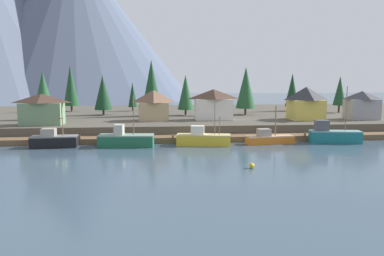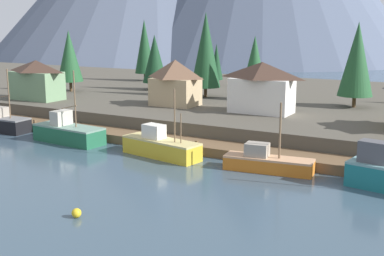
{
  "view_description": "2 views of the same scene",
  "coord_description": "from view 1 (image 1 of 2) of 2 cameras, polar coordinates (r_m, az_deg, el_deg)",
  "views": [
    {
      "loc": [
        -7.16,
        -65.94,
        11.41
      ],
      "look_at": [
        -0.36,
        3.19,
        2.28
      ],
      "focal_mm": 35.66,
      "sensor_mm": 36.0,
      "label": 1
    },
    {
      "loc": [
        28.95,
        -44.82,
        13.57
      ],
      "look_at": [
        1.77,
        3.16,
        2.2
      ],
      "focal_mm": 46.59,
      "sensor_mm": 36.0,
      "label": 2
    }
  ],
  "objects": [
    {
      "name": "channel_buoy",
      "position": [
        49.27,
        8.92,
        -5.58
      ],
      "size": [
        0.7,
        0.7,
        0.7
      ],
      "primitive_type": "sphere",
      "color": "gold",
      "rests_on": "ground_plane"
    },
    {
      "name": "conifer_mid_right",
      "position": [
        106.88,
        14.75,
        5.54
      ],
      "size": [
        3.59,
        3.59,
        10.16
      ],
      "color": "#4C3823",
      "rests_on": "shoreline_bank"
    },
    {
      "name": "conifer_far_right",
      "position": [
        93.86,
        8.04,
        6.0
      ],
      "size": [
        4.73,
        4.73,
        11.61
      ],
      "color": "#4C3823",
      "rests_on": "shoreline_bank"
    },
    {
      "name": "house_grey",
      "position": [
        90.4,
        24.06,
        3.17
      ],
      "size": [
        6.71,
        4.89,
        6.12
      ],
      "color": "gray",
      "rests_on": "shoreline_bank"
    },
    {
      "name": "fishing_boat_orange",
      "position": [
        67.98,
        11.46,
        -1.55
      ],
      "size": [
        8.59,
        3.28,
        6.66
      ],
      "rotation": [
        0.0,
        0.0,
        0.13
      ],
      "color": "#CC6B1E",
      "rests_on": "ground_plane"
    },
    {
      "name": "fishing_boat_yellow",
      "position": [
        65.08,
        1.65,
        -1.61
      ],
      "size": [
        9.41,
        4.12,
        7.35
      ],
      "rotation": [
        0.0,
        0.0,
        -0.17
      ],
      "color": "gold",
      "rests_on": "ground_plane"
    },
    {
      "name": "conifer_back_right",
      "position": [
        91.17,
        -0.97,
        5.36
      ],
      "size": [
        3.76,
        3.76,
        9.66
      ],
      "color": "#4C3823",
      "rests_on": "shoreline_bank"
    },
    {
      "name": "conifer_back_left",
      "position": [
        88.01,
        -21.36,
        5.09
      ],
      "size": [
        4.32,
        4.32,
        10.32
      ],
      "color": "#4C3823",
      "rests_on": "shoreline_bank"
    },
    {
      "name": "fishing_boat_black",
      "position": [
        67.21,
        -19.99,
        -1.74
      ],
      "size": [
        7.52,
        3.04,
        8.21
      ],
      "rotation": [
        0.0,
        0.0,
        0.04
      ],
      "color": "black",
      "rests_on": "ground_plane"
    },
    {
      "name": "shoreline_bank",
      "position": [
        98.72,
        -1.43,
        1.58
      ],
      "size": [
        400.0,
        56.0,
        2.5
      ],
      "primitive_type": "cube",
      "color": "#4C473D",
      "rests_on": "ground_plane"
    },
    {
      "name": "fishing_boat_teal",
      "position": [
        71.91,
        20.42,
        -1.04
      ],
      "size": [
        9.03,
        3.96,
        9.97
      ],
      "rotation": [
        0.0,
        0.0,
        -0.17
      ],
      "color": "#196B70",
      "rests_on": "ground_plane"
    },
    {
      "name": "conifer_near_right",
      "position": [
        106.91,
        -17.68,
        6.07
      ],
      "size": [
        3.99,
        3.99,
        12.29
      ],
      "color": "#4C3823",
      "rests_on": "shoreline_bank"
    },
    {
      "name": "conifer_near_left",
      "position": [
        104.79,
        -8.88,
        4.95
      ],
      "size": [
        2.45,
        2.45,
        7.8
      ],
      "color": "#4C3823",
      "rests_on": "shoreline_bank"
    },
    {
      "name": "mountain_central_peak",
      "position": [
        224.89,
        -17.19,
        14.83
      ],
      "size": [
        126.97,
        126.97,
        82.78
      ],
      "primitive_type": "cone",
      "color": "#4C566B",
      "rests_on": "ground_plane"
    },
    {
      "name": "conifer_centre",
      "position": [
        105.58,
        21.23,
        5.21
      ],
      "size": [
        3.26,
        3.26,
        9.4
      ],
      "color": "#4C3823",
      "rests_on": "shoreline_bank"
    },
    {
      "name": "house_tan",
      "position": [
        80.65,
        -5.76,
        3.46
      ],
      "size": [
        6.49,
        4.76,
        6.42
      ],
      "color": "tan",
      "rests_on": "shoreline_bank"
    },
    {
      "name": "conifer_far_left",
      "position": [
        94.41,
        -13.19,
        5.18
      ],
      "size": [
        4.27,
        4.27,
        9.55
      ],
      "color": "#4C3823",
      "rests_on": "shoreline_bank"
    },
    {
      "name": "dock",
      "position": [
        69.17,
        0.39,
        -1.58
      ],
      "size": [
        80.0,
        4.0,
        1.6
      ],
      "color": "brown",
      "rests_on": "ground_plane"
    },
    {
      "name": "conifer_mid_left",
      "position": [
        90.36,
        -6.07,
        6.45
      ],
      "size": [
        4.65,
        4.65,
        13.15
      ],
      "color": "#4C3823",
      "rests_on": "shoreline_bank"
    },
    {
      "name": "house_white",
      "position": [
        81.96,
        3.23,
        3.58
      ],
      "size": [
        8.2,
        4.38,
        6.54
      ],
      "color": "silver",
      "rests_on": "shoreline_bank"
    },
    {
      "name": "ground_plane",
      "position": [
        87.05,
        -0.85,
        -0.37
      ],
      "size": [
        400.0,
        400.0,
        1.0
      ],
      "primitive_type": "cube",
      "color": "#384C5B"
    },
    {
      "name": "house_green",
      "position": [
        78.22,
        -21.54,
        2.66
      ],
      "size": [
        8.1,
        4.39,
        5.96
      ],
      "color": "#6B8E66",
      "rests_on": "shoreline_bank"
    },
    {
      "name": "house_yellow",
      "position": [
        85.52,
        16.67,
        3.62
      ],
      "size": [
        7.02,
        6.21,
        7.04
      ],
      "color": "gold",
      "rests_on": "shoreline_bank"
    },
    {
      "name": "fishing_boat_green",
      "position": [
        64.85,
        -9.9,
        -1.7
      ],
      "size": [
        9.32,
        3.86,
        8.56
      ],
      "rotation": [
        0.0,
        0.0,
        -0.08
      ],
      "color": "#1E5B3D",
      "rests_on": "ground_plane"
    }
  ]
}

